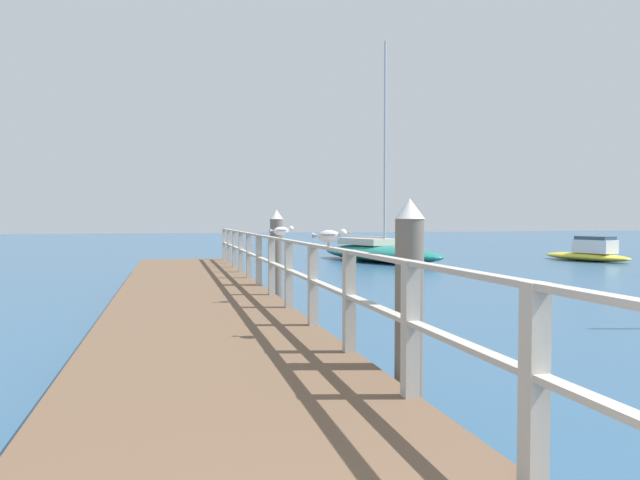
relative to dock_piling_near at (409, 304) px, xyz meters
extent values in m
cube|color=brown|center=(-1.78, 5.67, -0.83)|extent=(2.97, 21.31, 0.43)
cube|color=#B2ADA3|center=(-0.38, -2.54, -0.06)|extent=(0.12, 0.12, 1.11)
cube|color=#B2ADA3|center=(-0.38, -0.90, -0.06)|extent=(0.12, 0.12, 1.11)
cube|color=#B2ADA3|center=(-0.38, 0.74, -0.06)|extent=(0.12, 0.12, 1.11)
cube|color=#B2ADA3|center=(-0.38, 2.38, -0.06)|extent=(0.12, 0.12, 1.11)
cube|color=#B2ADA3|center=(-0.38, 4.03, -0.06)|extent=(0.12, 0.12, 1.11)
cube|color=#B2ADA3|center=(-0.38, 5.67, -0.06)|extent=(0.12, 0.12, 1.11)
cube|color=#B2ADA3|center=(-0.38, 7.31, -0.06)|extent=(0.12, 0.12, 1.11)
cube|color=#B2ADA3|center=(-0.38, 8.95, -0.06)|extent=(0.12, 0.12, 1.11)
cube|color=#B2ADA3|center=(-0.38, 10.60, -0.06)|extent=(0.12, 0.12, 1.11)
cube|color=#B2ADA3|center=(-0.38, 12.24, -0.06)|extent=(0.12, 0.12, 1.11)
cube|color=#B2ADA3|center=(-0.38, 13.88, -0.06)|extent=(0.12, 0.12, 1.11)
cube|color=#B2ADA3|center=(-0.38, 15.52, -0.06)|extent=(0.12, 0.12, 1.11)
cube|color=#B2ADA3|center=(-0.38, 5.67, 0.48)|extent=(0.10, 19.71, 0.04)
cube|color=#B2ADA3|center=(-0.38, 5.67, 0.00)|extent=(0.10, 19.71, 0.04)
cylinder|color=#6B6056|center=(0.00, 0.00, -0.11)|extent=(0.28, 0.28, 1.88)
cone|color=white|center=(0.00, 0.00, 0.93)|extent=(0.29, 0.29, 0.20)
cylinder|color=#6B6056|center=(0.00, 7.25, -0.11)|extent=(0.28, 0.28, 1.88)
cone|color=white|center=(0.00, 7.25, 0.93)|extent=(0.29, 0.29, 0.20)
ellipsoid|color=white|center=(-0.38, 1.56, 0.62)|extent=(0.31, 0.26, 0.15)
sphere|color=white|center=(-0.23, 1.46, 0.67)|extent=(0.09, 0.09, 0.09)
cone|color=gold|center=(-0.18, 1.43, 0.67)|extent=(0.06, 0.05, 0.02)
cone|color=#939399|center=(-0.52, 1.65, 0.63)|extent=(0.10, 0.10, 0.07)
ellipsoid|color=#939399|center=(-0.38, 1.56, 0.65)|extent=(0.28, 0.27, 0.04)
cylinder|color=tan|center=(-0.38, 1.58, 0.52)|extent=(0.01, 0.01, 0.05)
cylinder|color=tan|center=(-0.40, 1.54, 0.52)|extent=(0.01, 0.01, 0.05)
ellipsoid|color=white|center=(-0.38, 4.67, 0.62)|extent=(0.29, 0.15, 0.15)
sphere|color=white|center=(-0.21, 4.68, 0.67)|extent=(0.09, 0.09, 0.09)
cone|color=gold|center=(-0.14, 4.68, 0.67)|extent=(0.05, 0.03, 0.02)
cone|color=#939399|center=(-0.55, 4.66, 0.63)|extent=(0.08, 0.07, 0.07)
ellipsoid|color=#939399|center=(-0.38, 4.67, 0.65)|extent=(0.23, 0.19, 0.04)
cylinder|color=tan|center=(-0.39, 4.69, 0.52)|extent=(0.01, 0.01, 0.05)
cylinder|color=tan|center=(-0.39, 4.64, 0.52)|extent=(0.01, 0.01, 0.05)
ellipsoid|color=#197266|center=(6.72, 18.88, -0.69)|extent=(4.71, 7.95, 0.72)
cylinder|color=#B2B2B7|center=(6.84, 18.52, 4.10)|extent=(0.10, 0.10, 8.87)
cylinder|color=#B2B2B7|center=(6.42, 19.78, 0.02)|extent=(0.93, 2.54, 0.08)
cube|color=beige|center=(6.43, 19.74, -0.18)|extent=(2.15, 3.02, 0.30)
ellipsoid|color=gold|center=(15.96, 16.97, -0.86)|extent=(2.41, 4.46, 0.37)
cube|color=white|center=(16.07, 16.56, -0.38)|extent=(1.29, 1.87, 0.59)
cube|color=#334756|center=(16.07, 16.56, -0.01)|extent=(1.19, 1.69, 0.16)
camera|label=1|loc=(-2.26, -5.21, 0.83)|focal=32.45mm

